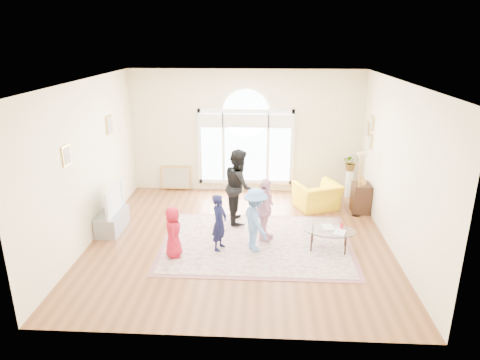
# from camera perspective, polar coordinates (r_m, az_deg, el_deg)

# --- Properties ---
(ground) EXTENTS (6.00, 6.00, 0.00)m
(ground) POSITION_cam_1_polar(r_m,az_deg,el_deg) (8.89, -0.08, -7.94)
(ground) COLOR brown
(ground) RESTS_ON ground
(room_shell) EXTENTS (6.00, 6.00, 6.00)m
(room_shell) POSITION_cam_1_polar(r_m,az_deg,el_deg) (11.04, 0.79, 6.07)
(room_shell) COLOR beige
(room_shell) RESTS_ON ground
(area_rug) EXTENTS (3.60, 2.60, 0.02)m
(area_rug) POSITION_cam_1_polar(r_m,az_deg,el_deg) (8.75, 2.23, -8.35)
(area_rug) COLOR #C2B698
(area_rug) RESTS_ON ground
(rug_border) EXTENTS (3.80, 2.80, 0.01)m
(rug_border) POSITION_cam_1_polar(r_m,az_deg,el_deg) (8.75, 2.23, -8.38)
(rug_border) COLOR #875455
(rug_border) RESTS_ON ground
(tv_console) EXTENTS (0.45, 1.00, 0.42)m
(tv_console) POSITION_cam_1_polar(r_m,az_deg,el_deg) (9.60, -16.66, -5.28)
(tv_console) COLOR gray
(tv_console) RESTS_ON ground
(television) EXTENTS (0.17, 1.04, 0.60)m
(television) POSITION_cam_1_polar(r_m,az_deg,el_deg) (9.41, -16.91, -2.45)
(television) COLOR black
(television) RESTS_ON tv_console
(coffee_table) EXTENTS (1.10, 0.81, 0.54)m
(coffee_table) POSITION_cam_1_polar(r_m,az_deg,el_deg) (8.51, 11.82, -6.66)
(coffee_table) COLOR silver
(coffee_table) RESTS_ON ground
(armchair) EXTENTS (1.24, 1.17, 0.64)m
(armchair) POSITION_cam_1_polar(r_m,az_deg,el_deg) (10.46, 10.27, -2.11)
(armchair) COLOR yellow
(armchair) RESTS_ON ground
(side_cabinet) EXTENTS (0.40, 0.50, 0.70)m
(side_cabinet) POSITION_cam_1_polar(r_m,az_deg,el_deg) (10.49, 15.80, -2.31)
(side_cabinet) COLOR black
(side_cabinet) RESTS_ON ground
(floor_lamp) EXTENTS (0.27, 0.27, 1.51)m
(floor_lamp) POSITION_cam_1_polar(r_m,az_deg,el_deg) (9.95, 15.82, 2.22)
(floor_lamp) COLOR black
(floor_lamp) RESTS_ON ground
(plant_pedestal) EXTENTS (0.20, 0.20, 0.70)m
(plant_pedestal) POSITION_cam_1_polar(r_m,az_deg,el_deg) (11.41, 14.36, -0.47)
(plant_pedestal) COLOR white
(plant_pedestal) RESTS_ON ground
(potted_plant) EXTENTS (0.42, 0.37, 0.45)m
(potted_plant) POSITION_cam_1_polar(r_m,az_deg,el_deg) (11.24, 14.59, 2.30)
(potted_plant) COLOR #33722D
(potted_plant) RESTS_ON plant_pedestal
(leaning_picture) EXTENTS (0.80, 0.14, 0.62)m
(leaning_picture) POSITION_cam_1_polar(r_m,az_deg,el_deg) (11.77, -8.45, -1.27)
(leaning_picture) COLOR tan
(leaning_picture) RESTS_ON ground
(child_red) EXTENTS (0.38, 0.52, 0.99)m
(child_red) POSITION_cam_1_polar(r_m,az_deg,el_deg) (8.12, -8.90, -6.88)
(child_red) COLOR #AF132B
(child_red) RESTS_ON area_rug
(child_navy) EXTENTS (0.38, 0.47, 1.12)m
(child_navy) POSITION_cam_1_polar(r_m,az_deg,el_deg) (8.26, -2.77, -5.66)
(child_navy) COLOR #101335
(child_navy) RESTS_ON area_rug
(child_black) EXTENTS (0.73, 0.88, 1.66)m
(child_black) POSITION_cam_1_polar(r_m,az_deg,el_deg) (9.39, -0.12, -0.81)
(child_black) COLOR black
(child_black) RESTS_ON area_rug
(child_pink) EXTENTS (0.60, 0.83, 1.30)m
(child_pink) POSITION_cam_1_polar(r_m,az_deg,el_deg) (8.60, 3.31, -3.99)
(child_pink) COLOR #E6A5BD
(child_pink) RESTS_ON area_rug
(child_blue) EXTENTS (0.76, 0.94, 1.26)m
(child_blue) POSITION_cam_1_polar(r_m,az_deg,el_deg) (8.18, 2.09, -5.37)
(child_blue) COLOR #598AD1
(child_blue) RESTS_ON area_rug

